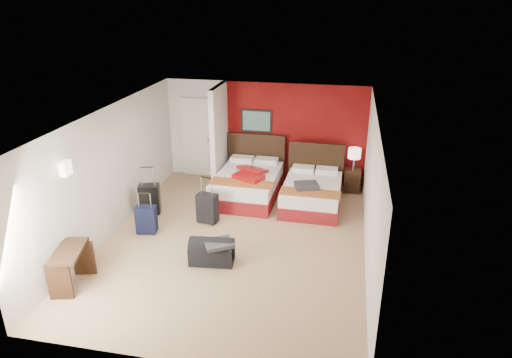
% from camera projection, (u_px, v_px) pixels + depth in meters
% --- Properties ---
extents(ground, '(6.50, 6.50, 0.00)m').
position_uv_depth(ground, '(234.00, 240.00, 8.97)').
color(ground, tan).
rests_on(ground, ground).
extents(room_walls, '(5.02, 6.52, 2.50)m').
position_uv_depth(room_walls, '(187.00, 152.00, 10.04)').
color(room_walls, silver).
rests_on(room_walls, ground).
extents(red_accent_panel, '(3.50, 0.04, 2.50)m').
position_uv_depth(red_accent_panel, '(295.00, 134.00, 11.29)').
color(red_accent_panel, maroon).
rests_on(red_accent_panel, ground).
extents(partition_wall, '(0.12, 1.20, 2.50)m').
position_uv_depth(partition_wall, '(219.00, 137.00, 11.05)').
color(partition_wall, silver).
rests_on(partition_wall, ground).
extents(entry_door, '(0.82, 0.06, 2.05)m').
position_uv_depth(entry_door, '(198.00, 137.00, 11.80)').
color(entry_door, silver).
rests_on(entry_door, ground).
extents(bed_left, '(1.44, 2.02, 0.60)m').
position_uv_depth(bed_left, '(247.00, 186.00, 10.74)').
color(bed_left, silver).
rests_on(bed_left, ground).
extents(bed_right, '(1.30, 1.83, 0.54)m').
position_uv_depth(bed_right, '(312.00, 195.00, 10.32)').
color(bed_right, white).
rests_on(bed_right, ground).
extents(red_suitcase_open, '(0.94, 1.07, 0.11)m').
position_uv_depth(red_suitcase_open, '(251.00, 173.00, 10.49)').
color(red_suitcase_open, '#A00D0F').
rests_on(red_suitcase_open, bed_left).
extents(jacket_bundle, '(0.59, 0.52, 0.12)m').
position_uv_depth(jacket_bundle, '(307.00, 186.00, 9.94)').
color(jacket_bundle, '#38383D').
rests_on(jacket_bundle, bed_right).
extents(nightstand, '(0.39, 0.39, 0.55)m').
position_uv_depth(nightstand, '(352.00, 180.00, 11.09)').
color(nightstand, '#321E10').
rests_on(nightstand, ground).
extents(table_lamp, '(0.40, 0.40, 0.54)m').
position_uv_depth(table_lamp, '(354.00, 159.00, 10.89)').
color(table_lamp, white).
rests_on(table_lamp, nightstand).
extents(suitcase_black, '(0.49, 0.38, 0.65)m').
position_uv_depth(suitcase_black, '(150.00, 200.00, 9.93)').
color(suitcase_black, black).
rests_on(suitcase_black, ground).
extents(suitcase_charcoal, '(0.46, 0.33, 0.61)m').
position_uv_depth(suitcase_charcoal, '(207.00, 209.00, 9.56)').
color(suitcase_charcoal, black).
rests_on(suitcase_charcoal, ground).
extents(suitcase_navy, '(0.43, 0.30, 0.55)m').
position_uv_depth(suitcase_navy, '(146.00, 221.00, 9.15)').
color(suitcase_navy, black).
rests_on(suitcase_navy, ground).
extents(duffel_bag, '(0.82, 0.49, 0.40)m').
position_uv_depth(duffel_bag, '(212.00, 252.00, 8.18)').
color(duffel_bag, black).
rests_on(duffel_bag, ground).
extents(jacket_draped, '(0.63, 0.60, 0.06)m').
position_uv_depth(jacket_draped, '(219.00, 243.00, 8.02)').
color(jacket_draped, '#35353A').
rests_on(jacket_draped, duffel_bag).
extents(desk, '(0.61, 0.91, 0.69)m').
position_uv_depth(desk, '(72.00, 268.00, 7.46)').
color(desk, '#321D10').
rests_on(desk, ground).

